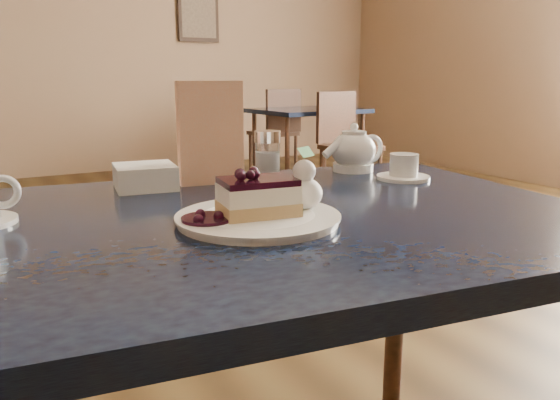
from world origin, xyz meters
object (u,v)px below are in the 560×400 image
main_table (249,259)px  tea_set (363,155)px  cheesecake_slice (258,197)px  bg_table_far_right (307,178)px  dessert_plate (258,218)px

main_table → tea_set: size_ratio=5.01×
main_table → cheesecake_slice: (-0.01, -0.05, 0.12)m
cheesecake_slice → bg_table_far_right: size_ratio=0.08×
main_table → dessert_plate: (-0.01, -0.05, 0.08)m
dessert_plate → tea_set: tea_set is taller
dessert_plate → cheesecake_slice: 0.04m
main_table → tea_set: (0.42, 0.23, 0.12)m
cheesecake_slice → bg_table_far_right: 4.11m
main_table → bg_table_far_right: 4.05m
cheesecake_slice → bg_table_far_right: bearing=64.3°
dessert_plate → bg_table_far_right: dessert_plate is taller
bg_table_far_right → main_table: bearing=-128.0°
dessert_plate → cheesecake_slice: (0.00, 0.00, 0.04)m
bg_table_far_right → cheesecake_slice: bearing=-127.7°
main_table → dessert_plate: size_ratio=5.04×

